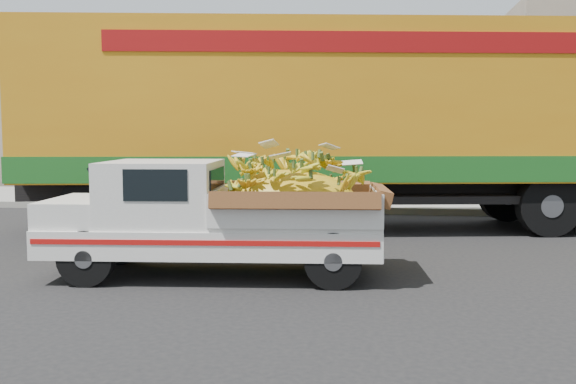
# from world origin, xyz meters

# --- Properties ---
(ground) EXTENTS (100.00, 100.00, 0.00)m
(ground) POSITION_xyz_m (0.00, 0.00, 0.00)
(ground) COLOR black
(ground) RESTS_ON ground
(curb) EXTENTS (60.00, 0.25, 0.15)m
(curb) POSITION_xyz_m (0.00, 7.11, 0.07)
(curb) COLOR gray
(curb) RESTS_ON ground
(sidewalk) EXTENTS (60.00, 4.00, 0.14)m
(sidewalk) POSITION_xyz_m (0.00, 9.21, 0.07)
(sidewalk) COLOR gray
(sidewalk) RESTS_ON ground
(building_left) EXTENTS (18.00, 6.00, 5.00)m
(building_left) POSITION_xyz_m (-8.00, 15.11, 2.50)
(building_left) COLOR gray
(building_left) RESTS_ON ground
(pickup_truck) EXTENTS (4.33, 1.93, 1.47)m
(pickup_truck) POSITION_xyz_m (0.89, 0.44, 0.79)
(pickup_truck) COLOR black
(pickup_truck) RESTS_ON ground
(semi_trailer) EXTENTS (12.08, 4.59, 3.80)m
(semi_trailer) POSITION_xyz_m (2.04, 4.67, 2.12)
(semi_trailer) COLOR black
(semi_trailer) RESTS_ON ground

